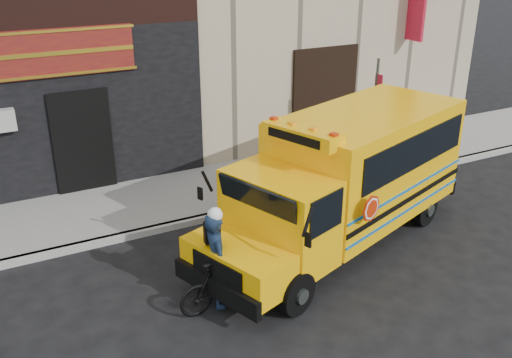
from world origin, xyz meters
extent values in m
plane|color=black|center=(0.00, 0.00, 0.00)|extent=(120.00, 120.00, 0.00)
cube|color=#9C9B96|center=(0.00, 2.60, 0.07)|extent=(40.00, 0.20, 0.15)
cube|color=gray|center=(0.00, 4.10, 0.07)|extent=(40.00, 3.00, 0.15)
cube|color=black|center=(-3.20, 5.40, 1.40)|extent=(1.30, 0.10, 2.50)
cube|color=#AE132A|center=(7.00, 5.15, 4.35)|extent=(0.10, 0.70, 2.40)
cylinder|color=black|center=(-1.07, -1.36, 0.40)|extent=(0.85, 0.53, 0.80)
cylinder|color=black|center=(-1.70, 0.43, 0.40)|extent=(0.85, 0.53, 0.80)
cylinder|color=black|center=(3.27, 0.17, 0.40)|extent=(0.85, 0.53, 0.80)
cylinder|color=black|center=(2.64, 1.96, 0.40)|extent=(0.85, 0.53, 0.80)
cube|color=#FFB105|center=(-1.81, -0.61, 0.80)|extent=(1.61, 2.22, 0.70)
cube|color=black|center=(-2.33, -0.79, 0.55)|extent=(0.79, 1.97, 0.35)
cube|color=#FFB105|center=(-0.78, -0.25, 1.30)|extent=(1.83, 2.38, 1.70)
cube|color=black|center=(-1.31, -0.44, 1.70)|extent=(0.65, 1.72, 0.90)
cube|color=#FFB105|center=(1.91, 0.70, 1.62)|extent=(4.97, 3.57, 2.25)
cube|color=black|center=(4.06, 1.45, 0.55)|extent=(0.84, 2.12, 0.30)
cube|color=black|center=(2.38, -0.32, 2.10)|extent=(3.69, 1.33, 0.75)
cube|color=#FFB105|center=(-0.21, -0.05, 2.78)|extent=(1.00, 1.68, 0.28)
cylinder|color=#B62407|center=(0.65, -1.13, 1.55)|extent=(0.50, 0.20, 0.52)
cylinder|color=#434B47|center=(4.06, 3.16, 1.61)|extent=(0.07, 0.07, 3.22)
cube|color=#AE132A|center=(4.06, 3.08, 2.62)|extent=(0.03, 0.28, 0.40)
cube|color=white|center=(4.06, 3.08, 2.11)|extent=(0.03, 0.28, 0.35)
imported|color=black|center=(-2.15, -0.64, 0.49)|extent=(1.68, 0.60, 0.99)
imported|color=#111E33|center=(-2.20, -0.55, 0.90)|extent=(0.48, 0.69, 1.79)
camera|label=1|loc=(-5.52, -8.46, 6.15)|focal=40.00mm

